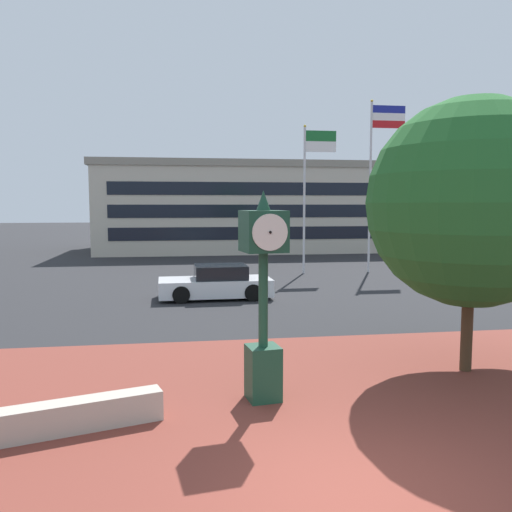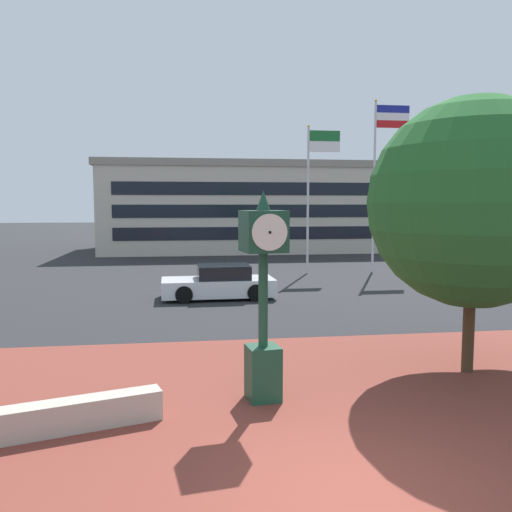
% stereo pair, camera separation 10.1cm
% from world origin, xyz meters
% --- Properties ---
extents(ground_plane, '(200.00, 200.00, 0.00)m').
position_xyz_m(ground_plane, '(0.00, 0.00, 0.00)').
color(ground_plane, '#262628').
extents(plaza_brick_paving, '(44.00, 11.67, 0.01)m').
position_xyz_m(plaza_brick_paving, '(0.00, 1.83, 0.00)').
color(plaza_brick_paving, brown).
rests_on(plaza_brick_paving, ground).
extents(planter_wall, '(3.18, 1.31, 0.50)m').
position_xyz_m(planter_wall, '(-4.08, 2.39, 0.25)').
color(planter_wall, '#ADA393').
rests_on(planter_wall, ground).
extents(street_clock, '(0.84, 0.89, 3.85)m').
position_xyz_m(street_clock, '(-0.69, 3.36, 2.02)').
color(street_clock, '#19422D').
rests_on(street_clock, ground).
extents(plaza_tree, '(4.76, 4.43, 5.85)m').
position_xyz_m(plaza_tree, '(4.18, 4.54, 3.54)').
color(plaza_tree, '#42301E').
rests_on(plaza_tree, ground).
extents(car_street_near, '(4.32, 2.02, 1.28)m').
position_xyz_m(car_street_near, '(-0.78, 13.98, 0.57)').
color(car_street_near, silver).
rests_on(car_street_near, ground).
extents(flagpole_primary, '(1.72, 0.14, 7.61)m').
position_xyz_m(flagpole_primary, '(4.47, 20.53, 4.64)').
color(flagpole_primary, silver).
rests_on(flagpole_primary, ground).
extents(flagpole_secondary, '(1.90, 0.14, 8.97)m').
position_xyz_m(flagpole_secondary, '(8.02, 20.53, 5.50)').
color(flagpole_secondary, silver).
rests_on(flagpole_secondary, ground).
extents(civic_building, '(23.62, 11.42, 6.72)m').
position_xyz_m(civic_building, '(3.52, 36.13, 3.37)').
color(civic_building, beige).
rests_on(civic_building, ground).
extents(street_lamp_post, '(0.36, 0.36, 6.71)m').
position_xyz_m(street_lamp_post, '(10.00, 18.41, 4.10)').
color(street_lamp_post, '#4C4C51').
rests_on(street_lamp_post, ground).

